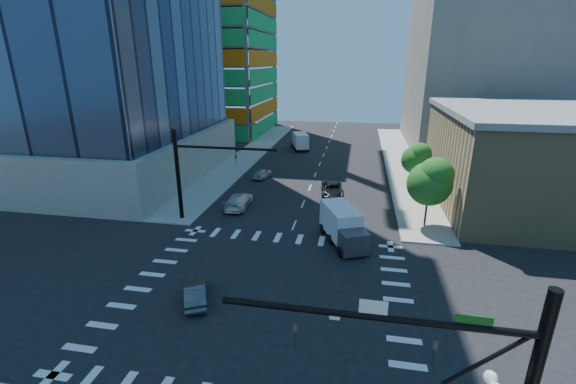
# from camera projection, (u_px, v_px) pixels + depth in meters

# --- Properties ---
(ground) EXTENTS (160.00, 160.00, 0.00)m
(ground) POSITION_uv_depth(u_px,v_px,m) (265.00, 294.00, 26.54)
(ground) COLOR black
(ground) RESTS_ON ground
(road_markings) EXTENTS (20.00, 20.00, 0.01)m
(road_markings) POSITION_uv_depth(u_px,v_px,m) (265.00, 294.00, 26.54)
(road_markings) COLOR silver
(road_markings) RESTS_ON ground
(sidewalk_ne) EXTENTS (5.00, 60.00, 0.15)m
(sidewalk_ne) POSITION_uv_depth(u_px,v_px,m) (400.00, 161.00, 61.57)
(sidewalk_ne) COLOR gray
(sidewalk_ne) RESTS_ON ground
(sidewalk_nw) EXTENTS (5.00, 60.00, 0.15)m
(sidewalk_nw) POSITION_uv_depth(u_px,v_px,m) (250.00, 154.00, 65.88)
(sidewalk_nw) COLOR gray
(sidewalk_nw) RESTS_ON ground
(construction_building) EXTENTS (25.16, 34.50, 70.60)m
(construction_building) POSITION_uv_depth(u_px,v_px,m) (206.00, 14.00, 80.91)
(construction_building) COLOR slate
(construction_building) RESTS_ON ground
(commercial_building) EXTENTS (20.50, 22.50, 10.60)m
(commercial_building) POSITION_uv_depth(u_px,v_px,m) (541.00, 159.00, 40.97)
(commercial_building) COLOR #8F7D53
(commercial_building) RESTS_ON ground
(bg_building_ne) EXTENTS (24.00, 30.00, 28.00)m
(bg_building_ne) POSITION_uv_depth(u_px,v_px,m) (484.00, 68.00, 68.51)
(bg_building_ne) COLOR #68635E
(bg_building_ne) RESTS_ON ground
(signal_mast_nw) EXTENTS (10.20, 0.40, 9.00)m
(signal_mast_nw) POSITION_uv_depth(u_px,v_px,m) (192.00, 168.00, 37.19)
(signal_mast_nw) COLOR black
(signal_mast_nw) RESTS_ON sidewalk_nw
(tree_south) EXTENTS (4.16, 4.16, 6.82)m
(tree_south) POSITION_uv_depth(u_px,v_px,m) (431.00, 181.00, 35.78)
(tree_south) COLOR #382316
(tree_south) RESTS_ON sidewalk_ne
(tree_north) EXTENTS (3.54, 3.52, 5.78)m
(tree_north) POSITION_uv_depth(u_px,v_px,m) (417.00, 158.00, 47.12)
(tree_north) COLOR #382316
(tree_north) RESTS_ON sidewalk_ne
(car_nb_far) EXTENTS (3.07, 5.63, 1.50)m
(car_nb_far) POSITION_uv_depth(u_px,v_px,m) (332.00, 190.00, 45.79)
(car_nb_far) COLOR black
(car_nb_far) RESTS_ON ground
(car_sb_near) EXTENTS (2.28, 5.43, 1.57)m
(car_sb_near) POSITION_uv_depth(u_px,v_px,m) (239.00, 200.00, 42.11)
(car_sb_near) COLOR white
(car_sb_near) RESTS_ON ground
(car_sb_mid) EXTENTS (2.24, 4.05, 1.31)m
(car_sb_mid) POSITION_uv_depth(u_px,v_px,m) (262.00, 173.00, 52.67)
(car_sb_mid) COLOR #B8BAC0
(car_sb_mid) RESTS_ON ground
(car_sb_cross) EXTENTS (2.90, 4.18, 1.31)m
(car_sb_cross) POSITION_uv_depth(u_px,v_px,m) (195.00, 292.00, 25.66)
(car_sb_cross) COLOR #45464A
(car_sb_cross) RESTS_ON ground
(box_truck_near) EXTENTS (4.65, 6.41, 3.10)m
(box_truck_near) POSITION_uv_depth(u_px,v_px,m) (344.00, 229.00, 33.50)
(box_truck_near) COLOR black
(box_truck_near) RESTS_ON ground
(box_truck_far) EXTENTS (4.09, 6.21, 3.01)m
(box_truck_far) POSITION_uv_depth(u_px,v_px,m) (300.00, 142.00, 69.79)
(box_truck_far) COLOR black
(box_truck_far) RESTS_ON ground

